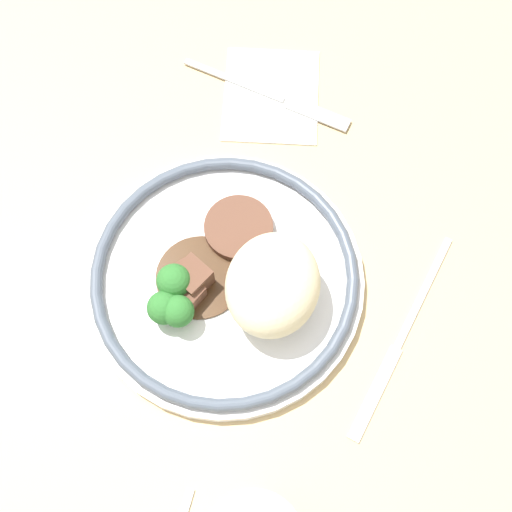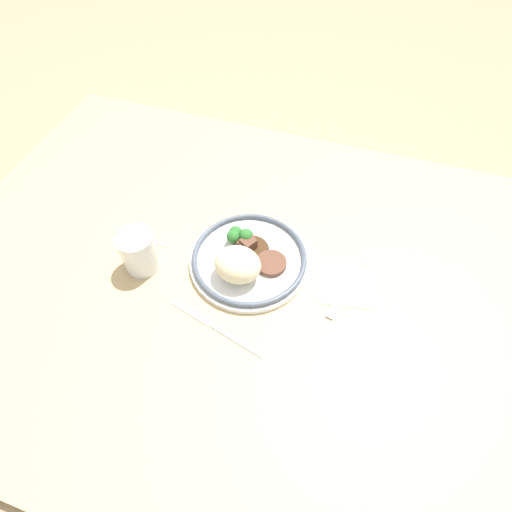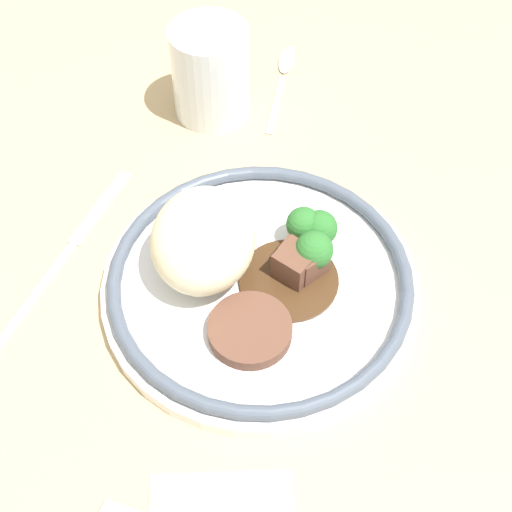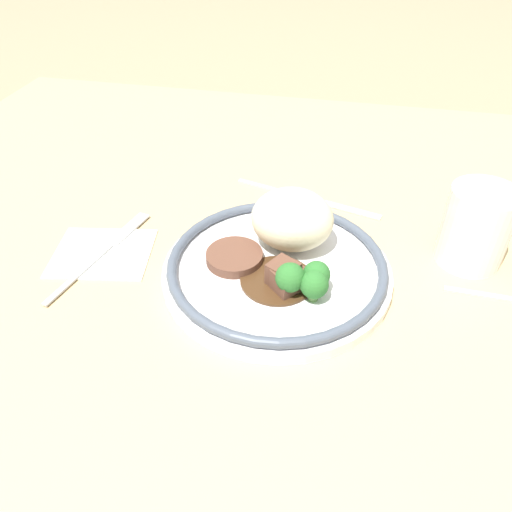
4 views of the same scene
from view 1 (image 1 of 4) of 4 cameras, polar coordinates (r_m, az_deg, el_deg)
name	(u,v)px [view 1 (image 1 of 4)]	position (r m, az deg, el deg)	size (l,w,h in m)	color
ground_plane	(256,334)	(0.72, 0.02, -6.27)	(8.00, 8.00, 0.00)	#998466
dining_table	(256,330)	(0.70, 0.02, -5.91)	(1.37, 1.04, 0.03)	tan
napkin	(271,95)	(0.80, 1.22, 12.73)	(0.14, 0.12, 0.00)	silver
plate	(233,280)	(0.67, -1.83, -1.92)	(0.27, 0.27, 0.09)	white
fork	(282,100)	(0.79, 2.09, 12.39)	(0.05, 0.19, 0.00)	#B7B7BC
knife	(399,342)	(0.69, 11.41, -6.78)	(0.22, 0.07, 0.00)	#B7B7BC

